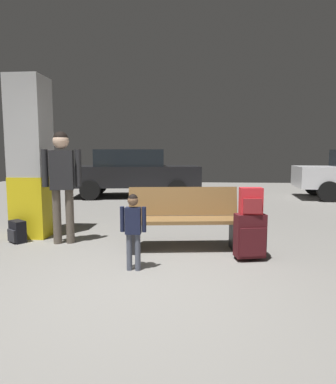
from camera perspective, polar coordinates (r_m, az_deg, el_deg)
ground_plane at (r=7.38m, az=-0.26°, el=-4.56°), size 18.00×18.00×0.10m
structural_pillar at (r=5.94m, az=-22.40°, el=5.31°), size 0.57×0.57×2.61m
bench at (r=4.79m, az=2.77°, el=-4.63°), size 1.65×0.71×0.89m
suitcase at (r=4.45m, az=13.87°, el=-7.30°), size 0.41×0.29×0.60m
backpack_bright at (r=4.36m, az=14.02°, el=-1.55°), size 0.29×0.21×0.34m
child at (r=3.92m, az=-6.00°, el=-5.42°), size 0.31×0.19×0.91m
adult at (r=5.28m, az=-17.70°, el=2.77°), size 0.57×0.27×1.70m
backpack_dark_floor at (r=5.71m, az=-24.42°, el=-6.22°), size 0.32×0.31×0.34m
parked_car_far at (r=10.80m, az=-5.93°, el=3.48°), size 4.29×2.23×1.51m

